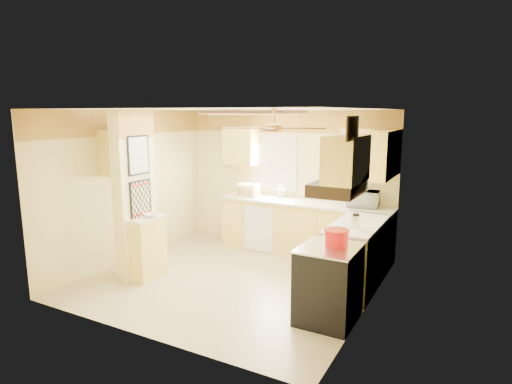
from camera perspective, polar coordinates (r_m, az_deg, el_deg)
The scene contains 34 objects.
floor at distance 6.55m, azimuth -3.10°, elevation -11.50°, with size 4.00×4.00×0.00m, color tan.
ceiling at distance 6.07m, azimuth -3.34°, elevation 10.94°, with size 4.00×4.00×0.00m, color white.
wall_back at distance 7.85m, azimuth 4.03°, elevation 1.68°, with size 4.00×4.00×0.00m, color #ECDC90.
wall_front at distance 4.71m, azimuth -15.37°, elevation -4.67°, with size 4.00×4.00×0.00m, color #ECDC90.
wall_left at distance 7.41m, azimuth -16.53°, elevation 0.75°, with size 3.80×3.80×0.00m, color #ECDC90.
wall_right at distance 5.44m, azimuth 15.09°, elevation -2.64°, with size 3.80×3.80×0.00m, color #ECDC90.
wallpaper_border at distance 7.74m, azimuth 4.07°, elevation 9.37°, with size 4.00×0.02×0.40m, color #FFCB4B.
partition_column at distance 6.58m, azimuth -15.85°, elevation -0.42°, with size 0.20×0.70×2.50m, color #ECDC90.
partition_ledge at distance 6.63m, azimuth -14.12°, elevation -7.40°, with size 0.25×0.55×0.90m, color #F8E36F.
ledge_top at distance 6.50m, azimuth -14.31°, elevation -3.46°, with size 0.28×0.58×0.04m, color white.
lower_cabinets_back at distance 7.55m, azimuth 6.49°, elevation -4.92°, with size 3.00×0.60×0.90m, color #F8E36F.
lower_cabinets_right at distance 6.29m, azimuth 13.33°, elevation -8.36°, with size 0.60×1.40×0.90m, color #F8E36F.
countertop_back at distance 7.43m, azimuth 6.53°, elevation -1.45°, with size 3.04×0.64×0.04m, color white.
countertop_right at distance 6.16m, azimuth 13.43°, elevation -4.20°, with size 0.64×1.44×0.04m, color white.
dishwasher_panel at distance 7.59m, azimuth 0.32°, elevation -4.94°, with size 0.58×0.02×0.80m, color white.
window at distance 7.90m, azimuth 2.36°, elevation 3.95°, with size 0.92×0.02×1.02m.
upper_cab_back_left at distance 8.01m, azimuth -2.02°, elevation 6.20°, with size 0.60×0.35×0.70m, color #F8E36F.
upper_cab_back_right at distance 7.11m, azimuth 15.01°, elevation 5.30°, with size 0.90×0.35×0.70m, color #F8E36F.
upper_cab_right at distance 6.59m, azimuth 16.38°, elevation 4.85°, with size 0.35×1.00×0.70m, color #F8E36F.
upper_cab_left_wall at distance 7.04m, azimuth -17.20°, elevation 5.14°, with size 0.35×0.75×0.70m, color #F8E36F.
upper_cab_over_stove at distance 4.84m, azimuth 11.96°, elevation 4.32°, with size 0.35×0.76×0.52m, color #F8E36F.
stove at distance 5.26m, azimuth 9.67°, elevation -11.93°, with size 0.68×0.77×0.92m.
range_hood at distance 4.91m, azimuth 10.86°, elevation 0.55°, with size 0.50×0.76×0.14m, color black.
poster_menu at distance 6.42m, azimuth -15.40°, elevation 4.75°, with size 0.02×0.42×0.57m.
poster_nashville at distance 6.51m, azimuth -15.12°, elevation -0.94°, with size 0.02×0.42×0.57m.
ceiling_light_panel at distance 6.45m, azimuth -0.20°, elevation 10.54°, with size 1.35×0.95×0.06m.
ceiling_fan at distance 4.98m, azimuth 2.36°, elevation 8.57°, with size 1.15×1.15×0.26m.
vent_grate at distance 4.44m, azimuth 12.78°, elevation 8.27°, with size 0.02×0.40×0.25m, color black.
microwave at distance 7.14m, azimuth 14.10°, elevation -0.91°, with size 0.50×0.34×0.27m, color white.
bowl at distance 6.49m, azimuth -13.83°, elevation -3.04°, with size 0.21×0.21×0.05m, color white.
dutch_oven at distance 5.12m, azimuth 10.67°, elevation -5.98°, with size 0.29×0.29×0.20m.
kettle at distance 5.85m, azimuth 13.17°, elevation -3.82°, with size 0.13×0.13×0.20m.
dish_rack at distance 7.88m, azimuth -1.04°, elevation 0.06°, with size 0.42×0.33×0.23m.
utensil_crock at distance 7.76m, azimuth 3.34°, elevation -0.14°, with size 0.12×0.12×0.24m.
Camera 1 is at (3.17, -5.17, 2.46)m, focal length 30.00 mm.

